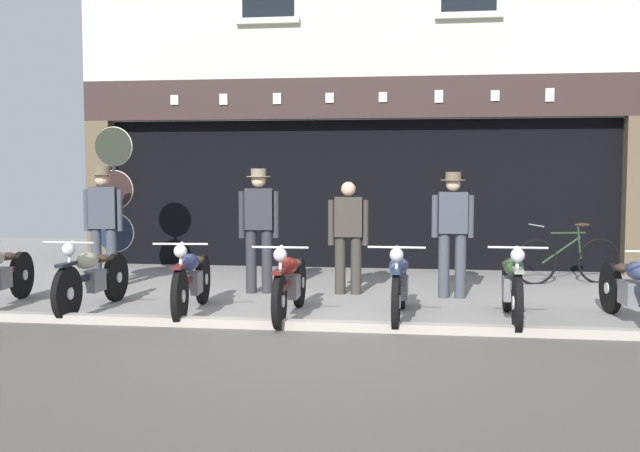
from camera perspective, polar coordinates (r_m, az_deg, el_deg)
ground at (r=7.18m, az=-1.72°, el=-9.94°), size 21.76×22.00×0.18m
shop_facade at (r=14.87m, az=3.41°, el=4.55°), size 10.06×4.42×6.81m
motorcycle_left at (r=9.65m, az=-16.87°, el=-3.69°), size 0.62×1.95×0.91m
motorcycle_center_left at (r=9.18m, az=-9.70°, el=-3.95°), size 0.62×1.95×0.91m
motorcycle_center at (r=8.81m, az=-2.31°, el=-4.28°), size 0.62×2.00×0.91m
motorcycle_center_right at (r=8.76m, az=6.01°, el=-4.32°), size 0.62×1.98×0.91m
motorcycle_right at (r=8.82m, az=14.35°, el=-4.31°), size 0.62×1.99×0.92m
motorcycle_far_right at (r=9.08m, az=22.59°, el=-4.36°), size 0.62×1.93×0.90m
salesman_left at (r=11.38m, az=-16.10°, el=0.46°), size 0.55×0.37×1.78m
shopkeeper_center at (r=10.53m, az=-4.66°, el=0.15°), size 0.55×0.34×1.74m
salesman_right at (r=10.42m, az=2.15°, el=-0.49°), size 0.56×0.26×1.56m
assistant_far_right at (r=10.25m, az=10.01°, el=-0.17°), size 0.56×0.33×1.70m
tyre_sign_pole at (r=12.15m, az=-15.31°, el=2.54°), size 0.62×0.06×2.40m
advert_board_near at (r=13.27m, az=11.32°, el=3.72°), size 0.75×0.03×0.93m
leaning_bicycle at (r=12.06m, az=18.26°, el=-2.39°), size 1.67×0.65×0.94m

